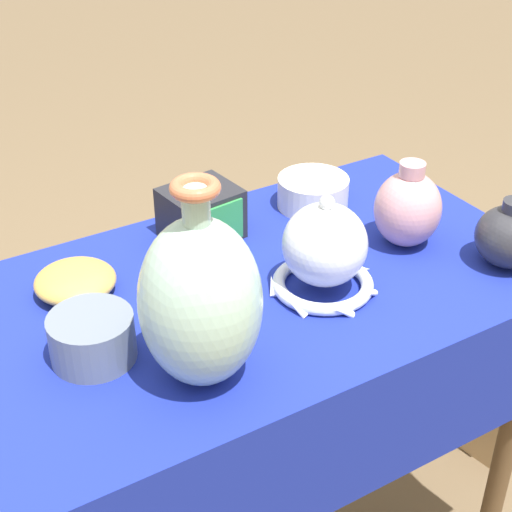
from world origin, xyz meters
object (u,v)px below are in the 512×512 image
vase_tall_bulbous (200,301)px  jar_round_charcoal (510,236)px  vase_dome_bell (324,252)px  pot_squat_slate (92,338)px  pot_squat_ivory (313,192)px  wooden_crate (503,372)px  mosaic_tile_box (200,214)px  bowl_shallow_ochre (75,281)px  jar_round_rose (408,208)px

vase_tall_bulbous → jar_round_charcoal: size_ratio=2.52×
vase_dome_bell → pot_squat_slate: vase_dome_bell is taller
pot_squat_ivory → wooden_crate: (0.59, -0.10, -0.66)m
pot_squat_slate → mosaic_tile_box: bearing=37.6°
pot_squat_ivory → bowl_shallow_ochre: bearing=-174.8°
jar_round_rose → vase_dome_bell: bearing=-168.1°
vase_dome_bell → bowl_shallow_ochre: size_ratio=1.38×
bowl_shallow_ochre → jar_round_rose: bearing=-15.4°
mosaic_tile_box → pot_squat_slate: mosaic_tile_box is taller
pot_squat_slate → wooden_crate: bearing=6.3°
mosaic_tile_box → pot_squat_ivory: bearing=-8.5°
vase_dome_bell → pot_squat_ivory: size_ratio=1.33×
pot_squat_ivory → jar_round_rose: bearing=-72.7°
jar_round_rose → wooden_crate: (0.52, 0.11, -0.70)m
bowl_shallow_ochre → pot_squat_slate: size_ratio=1.07×
vase_tall_bulbous → pot_squat_slate: bearing=134.8°
vase_dome_bell → wooden_crate: 1.03m
jar_round_charcoal → vase_dome_bell: bearing=162.6°
vase_dome_bell → pot_squat_slate: bearing=175.8°
vase_tall_bulbous → pot_squat_slate: (-0.12, 0.12, -0.10)m
vase_dome_bell → mosaic_tile_box: 0.28m
jar_round_rose → bowl_shallow_ochre: bearing=164.6°
bowl_shallow_ochre → wooden_crate: (1.11, -0.05, -0.65)m
pot_squat_ivory → jar_round_rose: (0.06, -0.21, 0.04)m
pot_squat_ivory → jar_round_rose: jar_round_rose is taller
pot_squat_slate → pot_squat_ivory: bearing=22.0°
pot_squat_slate → bowl_shallow_ochre: bearing=78.3°
pot_squat_ivory → wooden_crate: size_ratio=0.33×
vase_tall_bulbous → vase_dome_bell: 0.30m
vase_dome_bell → mosaic_tile_box: vase_dome_bell is taller
vase_dome_bell → bowl_shallow_ochre: vase_dome_bell is taller
vase_dome_bell → pot_squat_slate: (-0.40, 0.03, -0.04)m
pot_squat_ivory → wooden_crate: pot_squat_ivory is taller
vase_dome_bell → jar_round_rose: bearing=11.9°
vase_dome_bell → vase_tall_bulbous: bearing=-161.5°
vase_tall_bulbous → jar_round_rose: 0.52m
vase_tall_bulbous → pot_squat_slate: 0.20m
jar_round_charcoal → wooden_crate: jar_round_charcoal is taller
pot_squat_slate → jar_round_rose: bearing=1.5°
vase_tall_bulbous → jar_round_rose: (0.50, 0.14, -0.06)m
mosaic_tile_box → jar_round_charcoal: size_ratio=1.15×
mosaic_tile_box → wooden_crate: size_ratio=0.34×
bowl_shallow_ochre → jar_round_rose: (0.58, -0.16, 0.05)m
vase_dome_bell → wooden_crate: vase_dome_bell is taller
bowl_shallow_ochre → pot_squat_slate: bearing=-101.7°
vase_tall_bulbous → pot_squat_ivory: vase_tall_bulbous is taller
vase_dome_bell → jar_round_rose: size_ratio=1.16×
vase_tall_bulbous → vase_dome_bell: (0.28, 0.09, -0.06)m
mosaic_tile_box → pot_squat_ivory: 0.25m
pot_squat_ivory → vase_tall_bulbous: bearing=-141.3°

